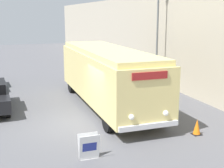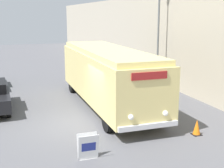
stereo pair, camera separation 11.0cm
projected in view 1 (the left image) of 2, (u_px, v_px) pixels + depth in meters
name	position (u px, v px, depth m)	size (l,w,h in m)	color
ground_plane	(82.00, 124.00, 13.84)	(80.00, 80.00, 0.00)	#56565B
building_wall_right	(140.00, 36.00, 24.76)	(0.30, 60.00, 6.16)	#B2A893
vintage_bus	(107.00, 74.00, 16.21)	(2.61, 10.05, 3.04)	black
sign_board	(89.00, 147.00, 10.42)	(0.69, 0.33, 0.87)	gray
streetlamp	(158.00, 20.00, 19.94)	(0.36, 0.36, 6.90)	#595E60
traffic_cone	(197.00, 127.00, 12.56)	(0.36, 0.36, 0.64)	black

